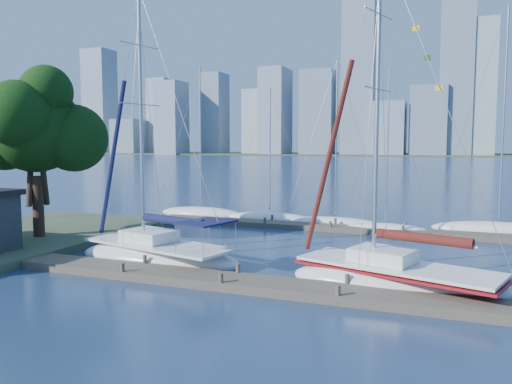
% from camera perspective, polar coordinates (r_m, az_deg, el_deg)
% --- Properties ---
extents(ground, '(700.00, 700.00, 0.00)m').
position_cam_1_polar(ground, '(22.36, -3.01, -10.70)').
color(ground, navy).
rests_on(ground, ground).
extents(near_dock, '(26.00, 2.00, 0.40)m').
position_cam_1_polar(near_dock, '(22.31, -3.02, -10.20)').
color(near_dock, '#494036').
rests_on(near_dock, ground).
extents(far_dock, '(30.00, 1.80, 0.36)m').
position_cam_1_polar(far_dock, '(36.72, 10.30, -4.15)').
color(far_dock, '#494036').
rests_on(far_dock, ground).
extents(shore, '(12.00, 22.00, 0.50)m').
position_cam_1_polar(shore, '(34.86, -27.22, -5.04)').
color(shore, '#38472D').
rests_on(shore, ground).
extents(far_shore, '(800.00, 100.00, 1.50)m').
position_cam_1_polar(far_shore, '(339.73, 19.95, 3.98)').
color(far_shore, '#38472D').
rests_on(far_shore, ground).
extents(tree, '(7.99, 7.30, 10.93)m').
position_cam_1_polar(tree, '(33.71, -23.93, 7.03)').
color(tree, black).
rests_on(tree, ground).
extents(sailboat_navy, '(9.74, 5.17, 14.89)m').
position_cam_1_polar(sailboat_navy, '(26.70, -11.15, -5.71)').
color(sailboat_navy, white).
rests_on(sailboat_navy, ground).
extents(sailboat_maroon, '(9.62, 5.57, 15.39)m').
position_cam_1_polar(sailboat_maroon, '(22.45, 15.73, -7.77)').
color(sailboat_maroon, white).
rests_on(sailboat_maroon, ground).
extents(bg_boat_0, '(8.10, 4.10, 13.27)m').
position_cam_1_polar(bg_boat_0, '(44.01, -6.28, -2.39)').
color(bg_boat_0, white).
rests_on(bg_boat_0, ground).
extents(bg_boat_1, '(7.35, 2.18, 11.13)m').
position_cam_1_polar(bg_boat_1, '(41.01, 1.59, -2.99)').
color(bg_boat_1, white).
rests_on(bg_boat_1, ground).
extents(bg_boat_2, '(7.66, 4.83, 12.92)m').
position_cam_1_polar(bg_boat_2, '(39.00, 9.00, -3.48)').
color(bg_boat_2, white).
rests_on(bg_boat_2, ground).
extents(bg_boat_3, '(6.32, 2.72, 11.91)m').
position_cam_1_polar(bg_boat_3, '(36.88, 14.60, -4.10)').
color(bg_boat_3, white).
rests_on(bg_boat_3, ground).
extents(bg_boat_4, '(9.30, 4.51, 16.04)m').
position_cam_1_polar(bg_boat_4, '(38.93, 25.98, -3.88)').
color(bg_boat_4, white).
rests_on(bg_boat_4, ground).
extents(skyline, '(502.88, 51.31, 124.86)m').
position_cam_1_polar(skyline, '(311.27, 23.95, 10.56)').
color(skyline, gray).
rests_on(skyline, ground).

